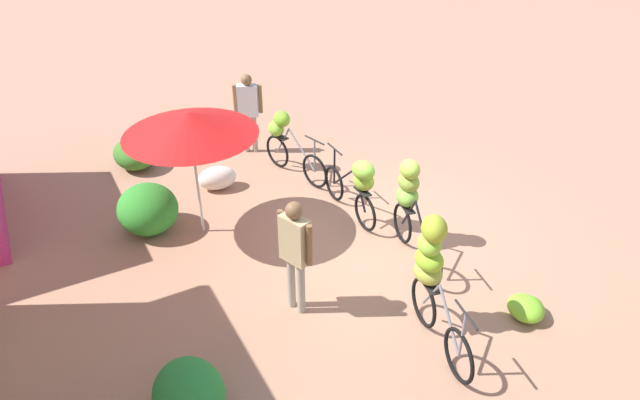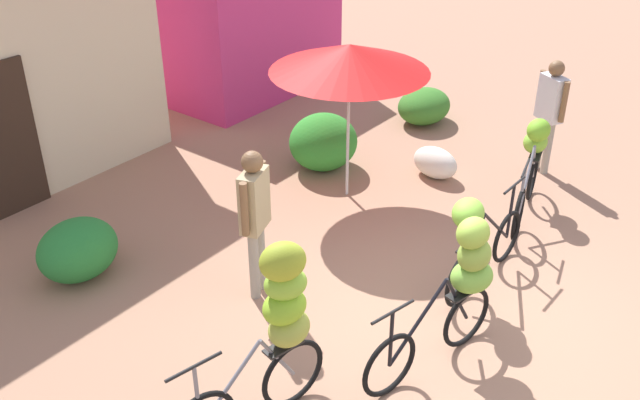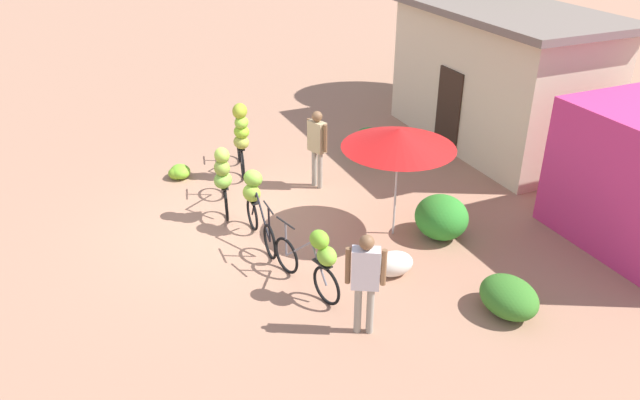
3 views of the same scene
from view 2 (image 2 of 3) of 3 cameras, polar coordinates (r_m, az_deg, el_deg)
The scene contains 13 objects.
ground_plane at distance 7.76m, azimuth 10.74°, elevation -9.30°, with size 60.00×60.00×0.00m, color #A3765C.
shop_pink at distance 13.51m, azimuth -7.36°, elevation 14.14°, with size 3.20×2.80×2.48m, color #CE3478.
hedge_bush_front_left at distance 8.51m, azimuth -18.66°, elevation -3.76°, with size 0.93×0.78×0.70m, color #277E32.
hedge_bush_front_right at distance 10.40m, azimuth 0.26°, elevation 4.63°, with size 1.02×0.97×0.82m, color #2F8C2C.
hedge_bush_mid at distance 12.09m, azimuth 8.25°, elevation 7.38°, with size 1.00×0.81×0.57m, color #377726.
market_umbrella at distance 9.09m, azimuth 2.36°, elevation 11.18°, with size 2.04×2.04×2.11m.
bicycle_leftmost at distance 6.05m, azimuth -3.51°, elevation -9.62°, with size 1.60×0.50×1.72m.
bicycle_near_pile at distance 6.84m, azimuth 11.03°, elevation -6.43°, with size 1.68×0.59×1.49m.
bicycle_center_loaded at distance 7.77m, azimuth 12.34°, elevation -2.72°, with size 1.70×0.46×1.24m.
bicycle_by_shop at distance 9.61m, azimuth 16.49°, elevation 3.03°, with size 1.70×0.55×1.22m.
produce_sack at distance 10.36m, azimuth 9.12°, elevation 2.95°, with size 0.70×0.44×0.44m, color silver.
person_vendor at distance 10.56m, azimuth 17.81°, elevation 7.17°, with size 0.37×0.52×1.66m.
person_bystander at distance 7.45m, azimuth -5.21°, elevation -0.74°, with size 0.55×0.32×1.72m.
Camera 2 is at (-5.55, -2.47, 4.83)m, focal length 40.34 mm.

